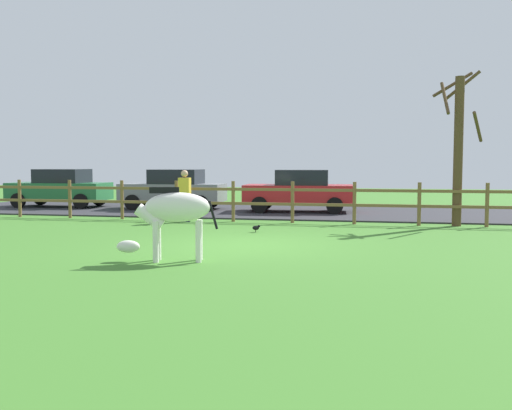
{
  "coord_description": "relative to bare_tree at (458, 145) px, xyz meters",
  "views": [
    {
      "loc": [
        2.97,
        -12.58,
        1.87
      ],
      "look_at": [
        0.11,
        0.92,
        0.85
      ],
      "focal_mm": 40.13,
      "sensor_mm": 36.0,
      "label": 1
    }
  ],
  "objects": [
    {
      "name": "parked_car_green",
      "position": [
        -15.15,
        3.71,
        -1.55
      ],
      "size": [
        4.08,
        2.03,
        1.56
      ],
      "color": "#236B38",
      "rests_on": "parking_asphalt"
    },
    {
      "name": "zebra",
      "position": [
        -6.09,
        -7.52,
        -1.46
      ],
      "size": [
        1.91,
        0.73,
        1.41
      ],
      "color": "white",
      "rests_on": "ground_plane"
    },
    {
      "name": "ground_plane",
      "position": [
        -5.3,
        -5.15,
        -2.39
      ],
      "size": [
        60.0,
        60.0,
        0.0
      ],
      "primitive_type": "plane",
      "color": "#3D7528"
    },
    {
      "name": "paddock_fence",
      "position": [
        -5.84,
        -0.15,
        -1.66
      ],
      "size": [
        21.03,
        0.11,
        1.29
      ],
      "color": "brown",
      "rests_on": "ground_plane"
    },
    {
      "name": "parking_asphalt",
      "position": [
        -5.3,
        4.15,
        -2.36
      ],
      "size": [
        28.0,
        7.4,
        0.05
      ],
      "primitive_type": "cube",
      "color": "#2D2D33",
      "rests_on": "ground_plane"
    },
    {
      "name": "parked_car_grey",
      "position": [
        -10.15,
        3.61,
        -1.55
      ],
      "size": [
        4.06,
        2.01,
        1.56
      ],
      "color": "slate",
      "rests_on": "parking_asphalt"
    },
    {
      "name": "crow_on_grass",
      "position": [
        -5.49,
        -2.78,
        -2.26
      ],
      "size": [
        0.21,
        0.1,
        0.2
      ],
      "color": "black",
      "rests_on": "ground_plane"
    },
    {
      "name": "visitor_near_fence",
      "position": [
        -8.25,
        -0.6,
        -1.48
      ],
      "size": [
        0.37,
        0.23,
        1.64
      ],
      "color": "#232847",
      "rests_on": "ground_plane"
    },
    {
      "name": "parked_car_red",
      "position": [
        -5.15,
        3.38,
        -1.55
      ],
      "size": [
        4.11,
        2.1,
        1.56
      ],
      "color": "red",
      "rests_on": "parking_asphalt"
    },
    {
      "name": "bare_tree",
      "position": [
        0.0,
        0.0,
        0.0
      ],
      "size": [
        1.46,
        1.47,
        4.6
      ],
      "color": "#513A23",
      "rests_on": "ground_plane"
    }
  ]
}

